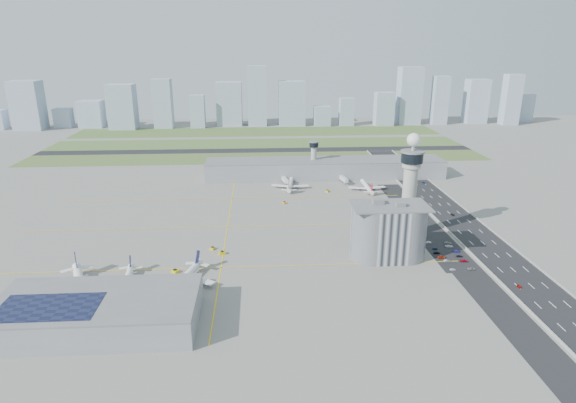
{
  "coord_description": "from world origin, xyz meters",
  "views": [
    {
      "loc": [
        -18.65,
        -264.79,
        114.95
      ],
      "look_at": [
        0.0,
        35.0,
        15.0
      ],
      "focal_mm": 30.0,
      "sensor_mm": 36.0,
      "label": 1
    }
  ],
  "objects": [
    {
      "name": "skyline_bldg_8",
      "position": [
        -19.42,
        431.56,
        41.69
      ],
      "size": [
        26.33,
        21.06,
        83.39
      ],
      "primitive_type": "cube",
      "color": "#9EADC1",
      "rests_on": "ground"
    },
    {
      "name": "car_lot_4",
      "position": [
        82.84,
        -13.83,
        0.54
      ],
      "size": [
        3.36,
        1.8,
        1.09
      ],
      "primitive_type": "imported",
      "rotation": [
        0.0,
        0.0,
        1.74
      ],
      "color": "navy",
      "rests_on": "ground"
    },
    {
      "name": "tug_4",
      "position": [
        -0.18,
        75.33,
        0.84
      ],
      "size": [
        2.98,
        3.44,
        1.68
      ],
      "primitive_type": null,
      "rotation": [
        0.0,
        0.0,
        0.42
      ],
      "color": "orange",
      "rests_on": "ground"
    },
    {
      "name": "skyline_bldg_14",
      "position": [
        244.74,
        426.38,
        34.37
      ],
      "size": [
        21.59,
        17.28,
        68.75
      ],
      "primitive_type": "cube",
      "color": "#9EADC1",
      "rests_on": "ground"
    },
    {
      "name": "jet_bridge_near_1",
      "position": [
        -83.0,
        -61.0,
        2.85
      ],
      "size": [
        5.39,
        14.31,
        5.7
      ],
      "primitive_type": null,
      "rotation": [
        0.0,
        0.0,
        1.4
      ],
      "color": "silver",
      "rests_on": "ground"
    },
    {
      "name": "car_lot_11",
      "position": [
        93.52,
        -6.03,
        0.59
      ],
      "size": [
        4.3,
        2.28,
        1.19
      ],
      "primitive_type": "imported",
      "rotation": [
        0.0,
        0.0,
        1.42
      ],
      "color": "gray",
      "rests_on": "ground"
    },
    {
      "name": "skyline_bldg_11",
      "position": [
        108.28,
        423.34,
        19.48
      ],
      "size": [
        20.22,
        16.18,
        38.97
      ],
      "primitive_type": "cube",
      "color": "#9EADC1",
      "rests_on": "ground"
    },
    {
      "name": "airplane_near_c",
      "position": [
        -57.03,
        -47.26,
        5.36
      ],
      "size": [
        42.57,
        46.33,
        10.73
      ],
      "primitive_type": null,
      "rotation": [
        0.0,
        0.0,
        -1.88
      ],
      "color": "white",
      "rests_on": "ground"
    },
    {
      "name": "tug_0",
      "position": [
        -83.16,
        -48.89,
        0.81
      ],
      "size": [
        3.37,
        3.28,
        1.62
      ],
      "primitive_type": null,
      "rotation": [
        0.0,
        0.0,
        2.29
      ],
      "color": "orange",
      "rests_on": "ground"
    },
    {
      "name": "skyline_bldg_7",
      "position": [
        -59.44,
        436.89,
        30.61
      ],
      "size": [
        35.76,
        28.61,
        61.22
      ],
      "primitive_type": "cube",
      "color": "#9EADC1",
      "rests_on": "ground"
    },
    {
      "name": "car_lot_10",
      "position": [
        92.34,
        -10.99,
        0.65
      ],
      "size": [
        4.75,
        2.29,
        1.3
      ],
      "primitive_type": "imported",
      "rotation": [
        0.0,
        0.0,
        1.54
      ],
      "color": "white",
      "rests_on": "ground"
    },
    {
      "name": "taxiway_line_h_0",
      "position": [
        -40.0,
        -30.0,
        0.01
      ],
      "size": [
        260.0,
        0.6,
        0.01
      ],
      "primitive_type": "cube",
      "color": "yellow",
      "rests_on": "ground"
    },
    {
      "name": "car_hw_2",
      "position": [
        121.53,
        121.45,
        0.62
      ],
      "size": [
        2.45,
        4.65,
        1.25
      ],
      "primitive_type": "imported",
      "rotation": [
        0.0,
        0.0,
        -0.09
      ],
      "color": "navy",
      "rests_on": "ground"
    },
    {
      "name": "airplane_far_a",
      "position": [
        6.79,
        115.1,
        5.12
      ],
      "size": [
        35.61,
        40.33,
        10.24
      ],
      "primitive_type": null,
      "rotation": [
        0.0,
        0.0,
        1.44
      ],
      "color": "white",
      "rests_on": "ground"
    },
    {
      "name": "skyline_bldg_13",
      "position": [
        201.27,
        433.27,
        40.6
      ],
      "size": [
        32.26,
        25.81,
        81.2
      ],
      "primitive_type": "cube",
      "color": "#9EADC1",
      "rests_on": "ground"
    },
    {
      "name": "airplane_far_b",
      "position": [
        68.85,
        106.05,
        5.1
      ],
      "size": [
        31.3,
        36.71,
        10.19
      ],
      "primitive_type": null,
      "rotation": [
        0.0,
        0.0,
        1.58
      ],
      "color": "white",
      "rests_on": "ground"
    },
    {
      "name": "car_hw_1",
      "position": [
        115.32,
        42.21,
        0.62
      ],
      "size": [
        1.38,
        3.77,
        1.23
      ],
      "primitive_type": "imported",
      "rotation": [
        0.0,
        0.0,
        0.02
      ],
      "color": "black",
      "rests_on": "ground"
    },
    {
      "name": "jet_bridge_near_0",
      "position": [
        -113.0,
        -61.0,
        2.85
      ],
      "size": [
        5.39,
        14.31,
        5.7
      ],
      "primitive_type": null,
      "rotation": [
        0.0,
        0.0,
        1.4
      ],
      "color": "silver",
      "rests_on": "ground"
    },
    {
      "name": "barrier_right",
      "position": [
        129.0,
        0.0,
        0.6
      ],
      "size": [
        0.6,
        500.0,
        1.2
      ],
      "primitive_type": "cube",
      "color": "#9E9E99",
      "rests_on": "ground"
    },
    {
      "name": "skyline_bldg_4",
      "position": [
        -204.47,
        415.19,
        30.18
      ],
      "size": [
        35.81,
        28.65,
        60.36
      ],
      "primitive_type": "cube",
      "color": "#9EADC1",
      "rests_on": "ground"
    },
    {
      "name": "runway",
      "position": [
        -20.0,
        262.0,
        0.06
      ],
      "size": [
        480.0,
        22.0,
        0.1
      ],
      "primitive_type": "cube",
      "color": "black",
      "rests_on": "ground"
    },
    {
      "name": "skyline_bldg_6",
      "position": [
        -102.68,
        417.9,
        22.6
      ],
      "size": [
        20.04,
        16.03,
        45.2
      ],
      "primitive_type": "cube",
      "color": "#9EADC1",
      "rests_on": "ground"
    },
    {
      "name": "car_lot_6",
      "position": [
        92.96,
        -40.81,
        0.59
      ],
      "size": [
        4.33,
        2.14,
        1.18
      ],
      "primitive_type": "imported",
      "rotation": [
        0.0,
        0.0,
        1.61
      ],
      "color": "gray",
      "rests_on": "ground"
    },
    {
      "name": "barrier_left",
      "position": [
        101.0,
        0.0,
        0.6
      ],
      "size": [
        0.6,
        500.0,
        1.2
      ],
      "primitive_type": "cube",
      "color": "#9E9E99",
      "rests_on": "ground"
    },
    {
      "name": "ground",
      "position": [
        0.0,
        0.0,
        0.0
      ],
      "size": [
        1000.0,
        1000.0,
        0.0
      ],
      "primitive_type": "plane",
      "color": "gray"
    },
    {
      "name": "landside_road",
      "position": [
        90.0,
        -10.0,
        0.04
      ],
      "size": [
        18.0,
        260.0,
        0.08
      ],
      "primitive_type": "cube",
      "color": "black",
      "rests_on": "ground"
    },
    {
      "name": "skyline_bldg_12",
      "position": [
        162.17,
        421.29,
        23.44
      ],
      "size": [
        26.14,
        20.92,
        46.89
      ],
      "primitive_type": "cube",
      "color": "#9EADC1",
      "rests_on": "ground"
    },
    {
      "name": "skyline_bldg_15",
      "position": [
        302.83,
        435.54,
        31.7
      ],
      "size": [
        30.25,
        24.2,
        63.4
      ],
      "primitive_type": "cube",
      "color": "#9EADC1",
      "rests_on": "ground"
    },
    {
      "name": "grass_strip_1",
      "position": [
        -20.0,
        300.0,
        0.04
      ],
      "size": [
        480.0,
        60.0,
        0.08
      ],
      "primitive_type": "cube",
      "color": "#46622E",
      "rests_on": "ground"
    },
    {
      "name": "skyline_bldg_1",
      "position": [
        -331.22,
        417.61,
        32.8
      ],
      "size": [
        37.63,
        30.1,
        65.6
      ],
      "primitive_type": "cube",
      "color": "#9EADC1",
      "rests_on": "ground"
    },
    {
      "name": "car_lot_2",
      "position": [
        82.43,
        -25.58,
        0.65
      ],
      "size": [
        4.79,
        2.36,
        1.31
      ],
      "primitive_type": "imported",
      "rotation": [
        0.0,
        0.0,
        1.61
      ],
      "color": "#AA2A10",
      "rests_on": "ground"
    },
    {
      "name": "jet_bridge_near_2",
      "position": [
        -53.0,
        -61.0,
        2.85
      ],
      "size": [
        5.39,
        14.31,
        5.7
      ],
      "primitive_type": null,
      "rotation": [
        0.0,
        0.0,
        1.4
      ],
      "color": "silver",
      "rests_on": "ground"
    },
    {
      "name": "car_lot_5",
      "position": [
        82.15,
        -4.55,
        0.59
      ],
      "size": [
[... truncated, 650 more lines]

